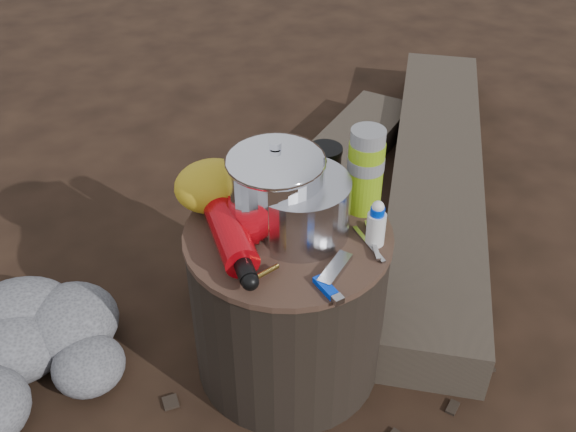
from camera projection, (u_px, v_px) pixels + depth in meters
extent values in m
plane|color=black|center=(288.00, 360.00, 1.74)|extent=(60.00, 60.00, 0.00)
cylinder|color=black|center=(288.00, 301.00, 1.60)|extent=(0.47, 0.47, 0.43)
cube|color=#362E25|center=(436.00, 177.00, 2.29)|extent=(1.04, 1.70, 0.15)
cube|color=#362E25|center=(321.00, 179.00, 2.32)|extent=(1.02, 1.04, 0.10)
cylinder|color=#BAB9C1|center=(300.00, 207.00, 1.44)|extent=(0.22, 0.22, 0.14)
cylinder|color=white|center=(276.00, 189.00, 1.42)|extent=(0.21, 0.21, 0.21)
cylinder|color=#7CA813|center=(365.00, 171.00, 1.48)|extent=(0.08, 0.08, 0.21)
cylinder|color=black|center=(324.00, 169.00, 1.57)|extent=(0.08, 0.08, 0.12)
ellipsoid|color=gold|center=(212.00, 186.00, 1.51)|extent=(0.18, 0.14, 0.12)
cube|color=#0E0E48|center=(260.00, 167.00, 1.57)|extent=(0.10, 0.03, 0.12)
cube|color=#0030D0|center=(326.00, 287.00, 1.32)|extent=(0.04, 0.09, 0.02)
cube|color=#A5A5AA|center=(335.00, 270.00, 1.36)|extent=(0.10, 0.10, 0.02)
cylinder|color=silver|center=(376.00, 225.00, 1.41)|extent=(0.04, 0.04, 0.10)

